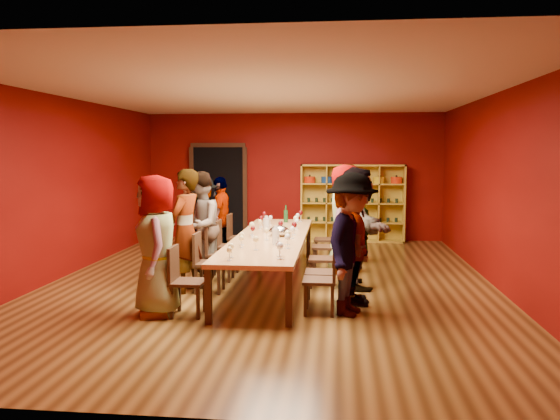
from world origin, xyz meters
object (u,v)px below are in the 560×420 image
object	(u,v)px
person_left_1	(185,231)
chair_person_right_4	(329,236)
person_right_3	(344,219)
spittoon_bowl	(279,231)
chair_person_right_2	(328,255)
chair_person_right_3	(329,243)
person_left_4	(221,218)
chair_person_left_0	(182,277)
chair_person_right_0	(326,276)
person_right_2	(356,227)
person_right_4	(351,214)
chair_person_left_1	(204,259)
person_left_3	(200,222)
person_right_0	(351,244)
wine_bottle	(286,216)
shelving_unit	(352,199)
person_left_0	(156,245)
tasting_table	(270,240)
chair_person_left_4	(235,234)
person_left_2	(199,226)
chair_person_left_2	(216,250)
chair_person_right_1	(326,268)
chair_person_left_3	(225,243)
person_right_1	(355,248)

from	to	relation	value
person_left_1	chair_person_right_4	bearing A→B (deg)	151.06
person_right_3	spittoon_bowl	size ratio (longest dim) A/B	5.74
chair_person_right_2	chair_person_right_3	bearing A→B (deg)	90.00
person_left_4	chair_person_right_2	xyz separation A→B (m)	(2.10, -1.95, -0.31)
chair_person_left_0	chair_person_right_0	size ratio (longest dim) A/B	1.00
person_right_2	spittoon_bowl	size ratio (longest dim) A/B	5.71
chair_person_right_0	person_right_4	world-z (taller)	person_right_4
chair_person_left_1	person_left_3	size ratio (longest dim) A/B	0.52
person_right_0	person_right_2	distance (m)	1.45
wine_bottle	shelving_unit	bearing A→B (deg)	62.51
person_left_4	person_right_0	xyz separation A→B (m)	(2.42, -3.39, 0.11)
person_left_0	chair_person_right_4	distance (m)	4.22
tasting_table	chair_person_right_0	bearing A→B (deg)	-60.06
person_left_4	chair_person_right_3	size ratio (longest dim) A/B	1.81
person_left_1	person_right_4	bearing A→B (deg)	146.20
person_left_0	chair_person_right_2	size ratio (longest dim) A/B	2.02
chair_person_left_4	person_right_2	bearing A→B (deg)	-40.88
chair_person_right_2	person_right_2	size ratio (longest dim) A/B	0.48
chair_person_left_1	person_left_1	distance (m)	0.51
chair_person_right_4	spittoon_bowl	world-z (taller)	spittoon_bowl
person_left_1	person_right_4	xyz separation A→B (m)	(2.50, 2.43, 0.01)
tasting_table	person_left_3	distance (m)	1.58
chair_person_left_1	chair_person_right_3	bearing A→B (deg)	41.24
chair_person_left_1	person_left_2	distance (m)	0.89
tasting_table	chair_person_right_3	world-z (taller)	chair_person_right_3
chair_person_left_1	person_right_3	distance (m)	2.66
chair_person_right_0	chair_person_left_2	bearing A→B (deg)	137.36
person_left_3	chair_person_right_0	size ratio (longest dim) A/B	1.91
chair_person_right_3	wine_bottle	size ratio (longest dim) A/B	2.69
chair_person_right_4	person_left_2	bearing A→B (deg)	-141.34
chair_person_left_4	wine_bottle	xyz separation A→B (m)	(0.99, -0.03, 0.38)
person_left_4	chair_person_right_1	bearing A→B (deg)	36.59
person_right_0	person_right_3	xyz separation A→B (m)	(-0.06, 2.51, 0.02)
person_left_2	chair_person_left_3	xyz separation A→B (m)	(0.27, 0.73, -0.39)
chair_person_left_3	person_right_0	xyz separation A→B (m)	(2.14, -2.40, 0.42)
chair_person_left_0	person_right_0	xyz separation A→B (m)	(2.14, 0.26, 0.42)
person_right_1	person_left_0	bearing A→B (deg)	100.50
person_right_1	chair_person_left_2	bearing A→B (deg)	55.62
person_right_4	spittoon_bowl	size ratio (longest dim) A/B	5.71
person_right_3	chair_person_left_0	bearing A→B (deg)	159.78
wine_bottle	person_left_1	bearing A→B (deg)	-117.56
chair_person_left_2	chair_person_right_1	size ratio (longest dim) A/B	1.00
spittoon_bowl	chair_person_left_4	bearing A→B (deg)	120.99
person_left_0	chair_person_left_1	world-z (taller)	person_left_0
person_left_2	person_right_0	xyz separation A→B (m)	(2.41, -1.68, 0.03)
shelving_unit	chair_person_left_4	size ratio (longest dim) A/B	2.70
chair_person_left_0	person_right_1	world-z (taller)	person_right_1
person_left_4	person_right_2	world-z (taller)	person_right_2
chair_person_right_3	spittoon_bowl	bearing A→B (deg)	-132.39
tasting_table	chair_person_left_4	distance (m)	2.04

